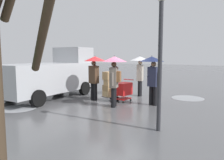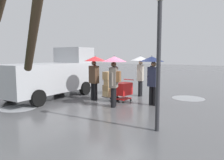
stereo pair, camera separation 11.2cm
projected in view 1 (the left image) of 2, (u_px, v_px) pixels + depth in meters
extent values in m
plane|color=#5B5B5E|center=(113.00, 102.00, 9.90)|extent=(90.00, 90.00, 0.00)
cylinder|color=#999BA0|center=(18.00, 108.00, 8.79)|extent=(1.44, 1.44, 0.01)
cylinder|color=#999BA0|center=(188.00, 98.00, 10.90)|extent=(1.59, 1.59, 0.01)
cube|color=#B7BABF|center=(49.00, 77.00, 10.84)|extent=(2.27, 5.31, 1.40)
cube|color=#B7BABF|center=(73.00, 55.00, 12.35)|extent=(1.92, 1.51, 0.84)
cube|color=black|center=(81.00, 68.00, 13.06)|extent=(1.66, 0.16, 0.63)
cube|color=#232326|center=(82.00, 85.00, 13.21)|extent=(1.97, 0.28, 0.24)
cylinder|color=black|center=(58.00, 86.00, 12.79)|extent=(0.28, 0.73, 0.72)
cylinder|color=black|center=(84.00, 88.00, 11.82)|extent=(0.28, 0.73, 0.72)
cylinder|color=black|center=(9.00, 94.00, 10.01)|extent=(0.28, 0.73, 0.72)
cylinder|color=black|center=(38.00, 98.00, 9.04)|extent=(0.28, 0.73, 0.72)
cube|color=red|center=(123.00, 89.00, 10.05)|extent=(0.59, 0.81, 0.56)
cube|color=red|center=(123.00, 99.00, 10.10)|extent=(0.53, 0.73, 0.04)
cylinder|color=red|center=(129.00, 80.00, 10.33)|extent=(0.58, 0.09, 0.04)
sphere|color=black|center=(123.00, 102.00, 9.74)|extent=(0.10, 0.10, 0.10)
sphere|color=black|center=(116.00, 101.00, 10.00)|extent=(0.10, 0.10, 0.10)
sphere|color=black|center=(131.00, 100.00, 10.22)|extent=(0.10, 0.10, 0.10)
sphere|color=black|center=(124.00, 99.00, 10.47)|extent=(0.10, 0.10, 0.10)
cube|color=#515156|center=(110.00, 97.00, 10.19)|extent=(0.64, 0.72, 0.03)
cylinder|color=#515156|center=(118.00, 85.00, 10.15)|extent=(0.04, 0.04, 1.10)
cylinder|color=#515156|center=(112.00, 84.00, 10.49)|extent=(0.04, 0.04, 1.10)
cylinder|color=black|center=(118.00, 99.00, 10.21)|extent=(0.11, 0.21, 0.20)
cylinder|color=black|center=(111.00, 97.00, 10.58)|extent=(0.11, 0.21, 0.20)
cube|color=tan|center=(110.00, 94.00, 10.17)|extent=(0.63, 0.66, 0.26)
cube|color=#A37F51|center=(110.00, 88.00, 10.15)|extent=(0.62, 0.66, 0.27)
cube|color=tan|center=(110.00, 82.00, 10.12)|extent=(0.52, 0.55, 0.26)
cube|color=tan|center=(110.00, 76.00, 10.08)|extent=(0.57, 0.66, 0.38)
cylinder|color=black|center=(92.00, 91.00, 10.46)|extent=(0.18, 0.18, 0.82)
cylinder|color=black|center=(95.00, 92.00, 10.33)|extent=(0.18, 0.18, 0.82)
cube|color=#473323|center=(94.00, 75.00, 10.30)|extent=(0.47, 0.34, 0.84)
sphere|color=brown|center=(94.00, 63.00, 10.24)|extent=(0.22, 0.22, 0.22)
cylinder|color=#473323|center=(90.00, 75.00, 10.47)|extent=(0.10, 0.10, 0.55)
cylinder|color=#473323|center=(97.00, 70.00, 10.17)|extent=(0.14, 0.31, 0.50)
cylinder|color=#333338|center=(95.00, 67.00, 10.19)|extent=(0.02, 0.02, 0.86)
cone|color=red|center=(95.00, 59.00, 10.15)|extent=(1.04, 1.04, 0.22)
sphere|color=#333338|center=(95.00, 56.00, 10.13)|extent=(0.04, 0.04, 0.04)
cylinder|color=black|center=(140.00, 88.00, 11.59)|extent=(0.18, 0.18, 0.82)
cylinder|color=black|center=(139.00, 89.00, 11.40)|extent=(0.18, 0.18, 0.82)
cube|color=#B2A899|center=(140.00, 73.00, 11.40)|extent=(0.37, 0.49, 0.84)
sphere|color=beige|center=(140.00, 63.00, 11.34)|extent=(0.22, 0.22, 0.22)
cylinder|color=#B2A899|center=(141.00, 73.00, 11.65)|extent=(0.10, 0.10, 0.55)
cylinder|color=#B2A899|center=(140.00, 69.00, 11.20)|extent=(0.32, 0.17, 0.50)
cylinder|color=#333338|center=(140.00, 66.00, 11.27)|extent=(0.02, 0.02, 0.86)
cone|color=white|center=(140.00, 58.00, 11.22)|extent=(1.04, 1.04, 0.22)
sphere|color=#333338|center=(140.00, 56.00, 11.21)|extent=(0.04, 0.04, 0.04)
cylinder|color=black|center=(113.00, 98.00, 8.91)|extent=(0.18, 0.18, 0.82)
cylinder|color=black|center=(114.00, 97.00, 9.10)|extent=(0.18, 0.18, 0.82)
cube|color=slate|center=(114.00, 77.00, 8.91)|extent=(0.40, 0.51, 0.84)
sphere|color=brown|center=(114.00, 64.00, 8.85)|extent=(0.22, 0.22, 0.22)
cylinder|color=slate|center=(112.00, 79.00, 8.67)|extent=(0.10, 0.10, 0.55)
cylinder|color=slate|center=(114.00, 72.00, 9.07)|extent=(0.32, 0.19, 0.50)
cylinder|color=#333338|center=(114.00, 68.00, 8.97)|extent=(0.02, 0.02, 0.86)
cone|color=#E0668E|center=(114.00, 59.00, 8.93)|extent=(1.04, 1.04, 0.22)
sphere|color=#333338|center=(114.00, 56.00, 8.91)|extent=(0.04, 0.04, 0.04)
cube|color=brown|center=(119.00, 77.00, 8.86)|extent=(0.25, 0.34, 0.44)
cylinder|color=black|center=(155.00, 96.00, 9.24)|extent=(0.18, 0.18, 0.82)
cylinder|color=black|center=(151.00, 96.00, 9.38)|extent=(0.18, 0.18, 0.82)
cube|color=#282D47|center=(153.00, 77.00, 9.22)|extent=(0.49, 0.37, 0.84)
sphere|color=#8C6647|center=(154.00, 64.00, 9.16)|extent=(0.22, 0.22, 0.22)
cylinder|color=#282D47|center=(158.00, 78.00, 9.04)|extent=(0.10, 0.10, 0.55)
cylinder|color=#282D47|center=(150.00, 71.00, 9.31)|extent=(0.17, 0.32, 0.50)
cylinder|color=#333338|center=(152.00, 68.00, 9.25)|extent=(0.02, 0.02, 0.86)
cone|color=navy|center=(152.00, 59.00, 9.21)|extent=(1.04, 1.04, 0.22)
sphere|color=#333338|center=(152.00, 56.00, 9.19)|extent=(0.04, 0.04, 0.04)
cube|color=black|center=(156.00, 76.00, 9.35)|extent=(0.33, 0.22, 0.44)
cylinder|color=#423323|center=(43.00, 31.00, 1.90)|extent=(0.89, 0.52, 0.76)
cylinder|color=#2D2D33|center=(160.00, 68.00, 5.97)|extent=(0.12, 0.12, 3.60)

